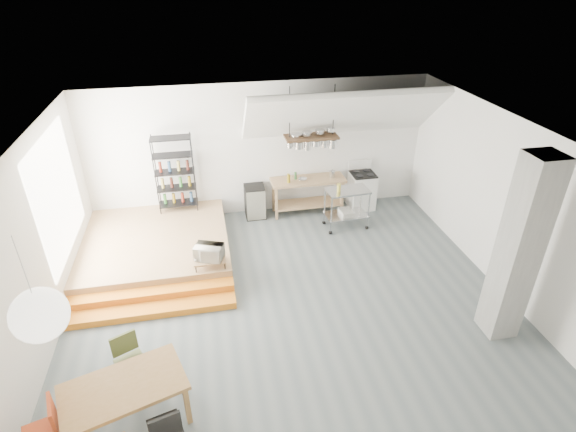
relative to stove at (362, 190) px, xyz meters
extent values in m
plane|color=#576164|center=(-2.50, -3.16, -0.48)|extent=(8.00, 8.00, 0.00)
cube|color=silver|center=(-2.50, 0.34, 1.12)|extent=(8.00, 0.04, 3.20)
cube|color=silver|center=(-6.50, -3.16, 1.12)|extent=(0.04, 7.00, 3.20)
cube|color=silver|center=(1.50, -3.16, 1.12)|extent=(0.04, 7.00, 3.20)
cube|color=white|center=(-2.50, -3.16, 2.72)|extent=(8.00, 7.00, 0.02)
cube|color=white|center=(-0.70, -0.26, 2.07)|extent=(4.40, 1.44, 1.32)
cube|color=white|center=(-6.48, -1.66, 1.32)|extent=(0.02, 2.50, 2.20)
cube|color=#A27F51|center=(-5.00, -1.16, -0.28)|extent=(3.00, 3.00, 0.40)
cube|color=orange|center=(-5.00, -3.11, -0.41)|extent=(3.00, 0.35, 0.13)
cube|color=orange|center=(-5.00, -2.76, -0.35)|extent=(3.00, 0.35, 0.27)
cube|color=gray|center=(0.80, -4.66, 1.12)|extent=(0.50, 0.50, 3.20)
cube|color=#A27F51|center=(-1.40, -0.01, 0.40)|extent=(1.80, 0.60, 0.06)
cube|color=#A27F51|center=(-1.40, -0.01, -0.23)|extent=(1.70, 0.55, 0.04)
cube|color=#A27F51|center=(-0.58, 0.21, -0.05)|extent=(0.06, 0.06, 0.86)
cube|color=#A27F51|center=(-2.22, 0.21, -0.05)|extent=(0.06, 0.06, 0.86)
cube|color=#A27F51|center=(-0.58, -0.23, -0.05)|extent=(0.06, 0.06, 0.86)
cube|color=#A27F51|center=(-2.22, -0.23, -0.05)|extent=(0.06, 0.06, 0.86)
cube|color=white|center=(0.00, -0.01, -0.03)|extent=(0.60, 0.60, 0.90)
cube|color=black|center=(0.00, -0.01, 0.44)|extent=(0.58, 0.58, 0.03)
cube|color=white|center=(0.00, 0.27, 0.57)|extent=(0.60, 0.05, 0.25)
cylinder|color=black|center=(0.14, 0.13, 0.46)|extent=(0.18, 0.18, 0.02)
cylinder|color=black|center=(-0.14, 0.13, 0.46)|extent=(0.18, 0.18, 0.02)
cylinder|color=black|center=(0.14, -0.15, 0.46)|extent=(0.18, 0.18, 0.02)
cylinder|color=black|center=(-0.14, -0.15, 0.46)|extent=(0.18, 0.18, 0.02)
cube|color=#3B2817|center=(-1.40, -0.21, 1.57)|extent=(1.20, 0.50, 0.05)
cylinder|color=black|center=(-1.90, -0.21, 2.14)|extent=(0.02, 0.02, 1.15)
cylinder|color=black|center=(-0.90, -0.21, 2.14)|extent=(0.02, 0.02, 1.15)
cylinder|color=silver|center=(-1.90, -0.26, 1.43)|extent=(0.16, 0.16, 0.12)
cylinder|color=silver|center=(-1.70, -0.26, 1.41)|extent=(0.20, 0.20, 0.16)
cylinder|color=silver|center=(-1.50, -0.26, 1.39)|extent=(0.16, 0.16, 0.20)
cylinder|color=silver|center=(-1.30, -0.26, 1.43)|extent=(0.20, 0.20, 0.12)
cylinder|color=silver|center=(-1.10, -0.26, 1.41)|extent=(0.16, 0.16, 0.16)
cylinder|color=silver|center=(-0.90, -0.26, 1.39)|extent=(0.20, 0.20, 0.20)
cylinder|color=black|center=(-4.08, 0.22, 0.82)|extent=(0.02, 0.02, 1.80)
cylinder|color=black|center=(-4.92, 0.22, 0.82)|extent=(0.02, 0.02, 1.80)
cylinder|color=black|center=(-4.08, -0.14, 0.82)|extent=(0.02, 0.02, 1.80)
cylinder|color=black|center=(-4.92, -0.14, 0.82)|extent=(0.02, 0.02, 1.80)
cube|color=black|center=(-4.50, 0.04, 0.07)|extent=(0.88, 0.38, 0.02)
cube|color=black|center=(-4.50, 0.04, 0.47)|extent=(0.88, 0.38, 0.02)
cube|color=black|center=(-4.50, 0.04, 0.87)|extent=(0.88, 0.38, 0.02)
cube|color=black|center=(-4.50, 0.04, 1.27)|extent=(0.88, 0.38, 0.02)
cube|color=black|center=(-4.50, 0.04, 1.67)|extent=(0.88, 0.38, 0.03)
cylinder|color=#357E32|center=(-4.50, 0.04, 0.21)|extent=(0.07, 0.07, 0.24)
cylinder|color=olive|center=(-4.50, 0.04, 0.61)|extent=(0.07, 0.07, 0.24)
cylinder|color=maroon|center=(-4.50, 0.04, 1.01)|extent=(0.07, 0.07, 0.24)
cube|color=#A27F51|center=(-3.90, -2.41, 0.07)|extent=(0.60, 0.40, 0.03)
cylinder|color=black|center=(-3.63, -2.24, -0.01)|extent=(0.02, 0.02, 0.13)
cylinder|color=black|center=(-4.17, -2.24, -0.01)|extent=(0.02, 0.02, 0.13)
cylinder|color=black|center=(-3.63, -2.58, -0.01)|extent=(0.02, 0.02, 0.13)
cylinder|color=black|center=(-4.17, -2.58, -0.01)|extent=(0.02, 0.02, 0.13)
sphere|color=white|center=(-5.70, -5.50, 1.72)|extent=(0.60, 0.60, 0.60)
cube|color=olive|center=(-5.13, -5.32, 0.22)|extent=(1.73, 1.30, 0.06)
cube|color=olive|center=(-4.58, -4.76, -0.14)|extent=(0.08, 0.08, 0.68)
cube|color=olive|center=(-5.91, -5.18, -0.14)|extent=(0.08, 0.08, 0.68)
cube|color=olive|center=(-4.36, -5.46, -0.14)|extent=(0.08, 0.08, 0.68)
cube|color=black|center=(-4.62, -5.81, -0.04)|extent=(0.48, 0.48, 0.04)
cube|color=black|center=(-4.57, -5.98, 0.21)|extent=(0.37, 0.14, 0.34)
cylinder|color=black|center=(-4.51, -5.62, -0.26)|extent=(0.03, 0.03, 0.43)
cube|color=#4F5A2A|center=(-5.14, -4.66, -0.04)|extent=(0.53, 0.53, 0.04)
cube|color=#4F5A2A|center=(-5.22, -4.50, 0.21)|extent=(0.36, 0.20, 0.35)
cylinder|color=black|center=(-5.06, -4.45, -0.26)|extent=(0.03, 0.03, 0.43)
cylinder|color=black|center=(-5.35, -4.59, -0.26)|extent=(0.03, 0.03, 0.43)
cylinder|color=black|center=(-4.93, -4.74, -0.26)|extent=(0.03, 0.03, 0.43)
cylinder|color=black|center=(-5.21, -4.87, -0.26)|extent=(0.03, 0.03, 0.43)
cube|color=#B33D19|center=(-5.92, -5.57, 0.25)|extent=(0.15, 0.39, 0.37)
cylinder|color=black|center=(-5.99, -5.42, -0.25)|extent=(0.03, 0.03, 0.46)
cube|color=silver|center=(-0.69, -0.88, 0.47)|extent=(1.00, 0.59, 0.04)
cube|color=silver|center=(-0.69, -0.88, -0.16)|extent=(1.00, 0.59, 0.03)
cylinder|color=silver|center=(-0.25, -0.62, 0.00)|extent=(0.03, 0.03, 0.93)
sphere|color=black|center=(-0.25, -0.62, -0.44)|extent=(0.09, 0.09, 0.09)
cylinder|color=silver|center=(-1.15, -0.67, 0.00)|extent=(0.03, 0.03, 0.93)
sphere|color=black|center=(-1.15, -0.67, -0.44)|extent=(0.09, 0.09, 0.09)
cylinder|color=silver|center=(-0.22, -1.09, 0.00)|extent=(0.03, 0.03, 0.93)
sphere|color=black|center=(-0.22, -1.09, -0.44)|extent=(0.09, 0.09, 0.09)
cylinder|color=silver|center=(-1.12, -1.14, 0.00)|extent=(0.03, 0.03, 0.93)
sphere|color=black|center=(-1.12, -1.14, -0.44)|extent=(0.09, 0.09, 0.09)
cube|color=black|center=(-2.71, 0.04, -0.08)|extent=(0.48, 0.48, 0.81)
imported|color=beige|center=(-3.90, -2.41, 0.23)|extent=(0.61, 0.52, 0.29)
imported|color=silver|center=(-1.55, -0.06, 0.45)|extent=(0.27, 0.27, 0.05)
camera|label=1|loc=(-3.82, -9.60, 5.00)|focal=28.00mm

